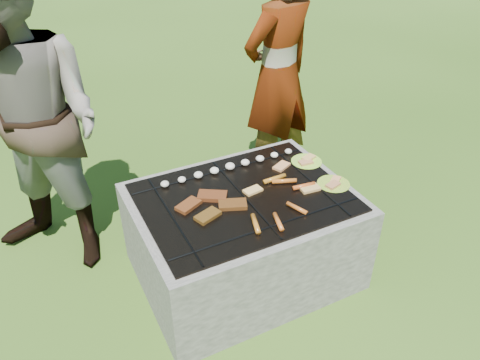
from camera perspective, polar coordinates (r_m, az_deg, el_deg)
The scene contains 10 objects.
lawn at distance 3.18m, azimuth 0.42°, elevation -11.03°, with size 60.00×60.00×0.00m, color #2A4B12.
fire_pit at distance 2.99m, azimuth 0.44°, elevation -7.17°, with size 1.30×1.00×0.62m.
mushrooms at distance 3.03m, azimuth -1.39°, elevation 1.61°, with size 0.94×0.06×0.04m.
pork_slabs at distance 2.71m, azimuth -3.41°, elevation -2.92°, with size 0.41×0.31×0.03m.
sausages at distance 2.76m, azimuth 5.05°, elevation -2.18°, with size 0.55×0.47×0.03m.
bread_on_grate at distance 2.92m, azimuth 5.30°, elevation -0.12°, with size 0.44×0.40×0.02m.
plate_far at distance 3.16m, azimuth 8.12°, elevation 2.25°, with size 0.26×0.26×0.03m.
plate_near at distance 2.96m, azimuth 11.34°, elevation -0.48°, with size 0.23×0.23×0.03m.
cook at distance 3.67m, azimuth 4.66°, elevation 12.56°, with size 0.68×0.44×1.85m, color gray.
bystander at distance 3.00m, azimuth -24.19°, elevation 5.90°, with size 0.96×0.75×1.97m, color gray.
Camera 1 is at (-1.05, -2.01, 2.23)m, focal length 35.00 mm.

